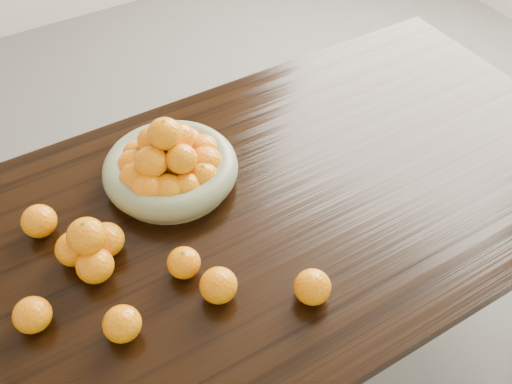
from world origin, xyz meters
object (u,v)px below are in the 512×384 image
dining_table (253,231)px  fruit_bowl (170,165)px  orange_pyramid (90,247)px  loose_orange_0 (184,263)px

dining_table → fruit_bowl: bearing=123.6°
fruit_bowl → orange_pyramid: bearing=-150.4°
loose_orange_0 → dining_table: bearing=20.8°
orange_pyramid → loose_orange_0: 0.22m
dining_table → orange_pyramid: size_ratio=12.60×
orange_pyramid → loose_orange_0: bearing=-38.8°
dining_table → loose_orange_0: loose_orange_0 is taller
fruit_bowl → loose_orange_0: (-0.10, -0.29, -0.02)m
dining_table → fruit_bowl: fruit_bowl is taller
orange_pyramid → loose_orange_0: orange_pyramid is taller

